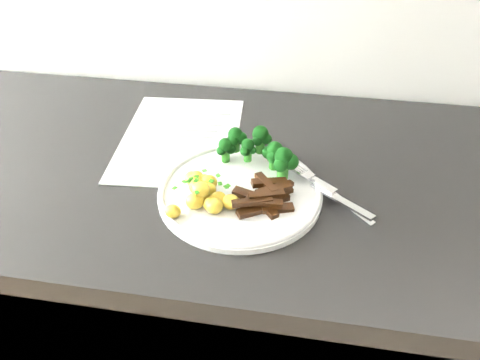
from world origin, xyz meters
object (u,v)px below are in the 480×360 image
(counter, at_px, (293,330))
(plate, at_px, (240,191))
(recipe_paper, at_px, (181,137))
(beef_strips, at_px, (266,197))
(fork, at_px, (329,191))
(knife, at_px, (339,200))
(broccoli, at_px, (260,149))
(potatoes, at_px, (204,192))

(counter, relative_size, plate, 8.98)
(recipe_paper, bearing_deg, beef_strips, -42.80)
(counter, height_order, fork, fork)
(recipe_paper, distance_m, beef_strips, 0.25)
(beef_strips, xyz_separation_m, knife, (0.11, 0.02, -0.01))
(recipe_paper, bearing_deg, plate, -46.91)
(counter, xyz_separation_m, knife, (0.05, -0.06, 0.45))
(counter, distance_m, broccoli, 0.49)
(potatoes, distance_m, knife, 0.21)
(fork, bearing_deg, plate, -175.66)
(potatoes, height_order, knife, potatoes)
(counter, relative_size, beef_strips, 23.53)
(counter, bearing_deg, knife, -54.94)
(potatoes, bearing_deg, beef_strips, 4.62)
(fork, distance_m, knife, 0.02)
(plate, xyz_separation_m, fork, (0.14, 0.01, 0.01))
(plate, relative_size, broccoli, 1.87)
(plate, bearing_deg, knife, 1.08)
(plate, height_order, broccoli, broccoli)
(potatoes, relative_size, knife, 0.76)
(plate, height_order, knife, knife)
(recipe_paper, bearing_deg, potatoes, -63.82)
(beef_strips, bearing_deg, broccoli, 103.21)
(knife, bearing_deg, potatoes, -171.24)
(knife, bearing_deg, counter, 125.06)
(recipe_paper, height_order, beef_strips, beef_strips)
(beef_strips, bearing_deg, potatoes, -175.38)
(recipe_paper, relative_size, plate, 1.23)
(counter, height_order, potatoes, potatoes)
(plate, height_order, beef_strips, beef_strips)
(counter, height_order, beef_strips, beef_strips)
(broccoli, distance_m, beef_strips, 0.10)
(potatoes, bearing_deg, broccoli, 53.55)
(beef_strips, height_order, knife, beef_strips)
(fork, height_order, knife, fork)
(fork, bearing_deg, knife, -23.68)
(knife, bearing_deg, fork, 156.32)
(counter, relative_size, potatoes, 21.73)
(fork, bearing_deg, counter, 116.32)
(recipe_paper, distance_m, broccoli, 0.18)
(recipe_paper, distance_m, fork, 0.31)
(counter, xyz_separation_m, potatoes, (-0.16, -0.10, 0.46))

